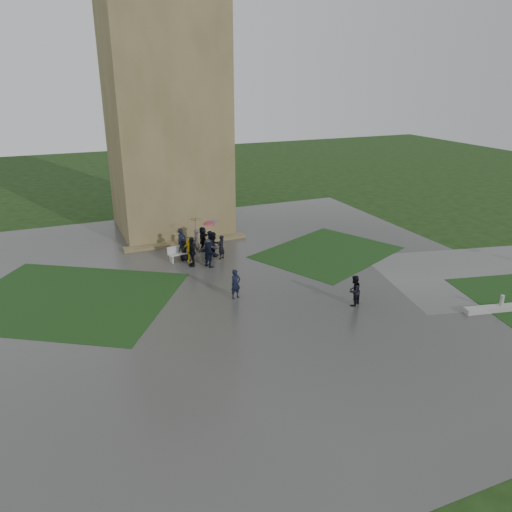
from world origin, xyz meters
name	(u,v)px	position (x,y,z in m)	size (l,w,h in m)	color
ground	(239,302)	(0.00, 0.00, 0.00)	(120.00, 120.00, 0.00)	black
plaza	(226,288)	(0.00, 2.00, 0.01)	(34.00, 34.00, 0.02)	#363633
lawn_inset_left	(69,299)	(-8.50, 4.00, 0.03)	(11.00, 9.00, 0.01)	black
lawn_inset_right	(327,252)	(8.50, 5.00, 0.03)	(9.00, 7.00, 0.01)	black
tower	(165,112)	(0.00, 15.00, 9.00)	(8.00, 8.00, 18.00)	brown
tower_plinth	(187,242)	(0.00, 10.60, 0.13)	(9.00, 0.80, 0.22)	brown
bench	(181,253)	(-1.25, 7.48, 0.53)	(1.78, 0.82, 1.00)	#AAABA6
visitor_cluster	(202,243)	(0.19, 7.22, 1.14)	(3.14, 4.87, 2.65)	black
pedestrian_mid	(236,284)	(0.04, 0.54, 0.85)	(0.61, 0.40, 1.66)	black
pedestrian_near	(354,291)	(5.53, -2.74, 0.86)	(0.82, 0.47, 1.68)	black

